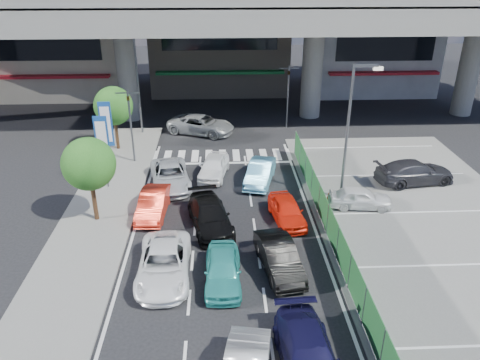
{
  "coord_description": "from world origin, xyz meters",
  "views": [
    {
      "loc": [
        -0.17,
        -18.56,
        13.13
      ],
      "look_at": [
        0.86,
        3.82,
        2.39
      ],
      "focal_mm": 35.0,
      "sensor_mm": 36.0,
      "label": 1
    }
  ],
  "objects_px": {
    "signboard_near": "(103,142)",
    "kei_truck_front_right": "(260,173)",
    "signboard_far": "(106,126)",
    "sedan_black_mid": "(210,216)",
    "parked_sedan_dgrey": "(415,172)",
    "hatch_black_mid_right": "(279,257)",
    "taxi_teal_mid": "(223,269)",
    "wagon_silver_front_left": "(170,176)",
    "street_lamp_left": "(139,76)",
    "traffic_light_left": "(129,109)",
    "sedan_white_mid_left": "(164,264)",
    "taxi_orange_right": "(287,211)",
    "tree_near": "(89,164)",
    "minivan_navy_back": "(308,357)",
    "crossing_wagon_silver": "(201,125)",
    "parked_sedan_white": "(360,198)",
    "traffic_cone": "(329,195)",
    "street_lamp_right": "(351,122)",
    "traffic_light_right": "(288,81)",
    "tree_far": "(113,106)",
    "taxi_orange_left": "(153,204)",
    "sedan_white_front_mid": "(214,167)"
  },
  "relations": [
    {
      "from": "taxi_orange_left",
      "to": "wagon_silver_front_left",
      "type": "xyz_separation_m",
      "value": [
        0.63,
        3.6,
        0.02
      ]
    },
    {
      "from": "traffic_light_right",
      "to": "parked_sedan_white",
      "type": "height_order",
      "value": "traffic_light_right"
    },
    {
      "from": "signboard_far",
      "to": "sedan_black_mid",
      "type": "xyz_separation_m",
      "value": [
        6.83,
        -7.94,
        -2.37
      ]
    },
    {
      "from": "signboard_far",
      "to": "taxi_teal_mid",
      "type": "relative_size",
      "value": 1.19
    },
    {
      "from": "wagon_silver_front_left",
      "to": "parked_sedan_white",
      "type": "distance_m",
      "value": 11.62
    },
    {
      "from": "sedan_white_front_mid",
      "to": "parked_sedan_dgrey",
      "type": "distance_m",
      "value": 12.84
    },
    {
      "from": "tree_far",
      "to": "parked_sedan_white",
      "type": "height_order",
      "value": "tree_far"
    },
    {
      "from": "signboard_far",
      "to": "taxi_orange_left",
      "type": "xyz_separation_m",
      "value": [
        3.64,
        -6.43,
        -2.39
      ]
    },
    {
      "from": "signboard_far",
      "to": "street_lamp_left",
      "type": "bearing_deg",
      "value": 79.69
    },
    {
      "from": "traffic_light_right",
      "to": "parked_sedan_dgrey",
      "type": "distance_m",
      "value": 13.38
    },
    {
      "from": "taxi_orange_right",
      "to": "traffic_light_left",
      "type": "bearing_deg",
      "value": 131.1
    },
    {
      "from": "hatch_black_mid_right",
      "to": "parked_sedan_white",
      "type": "distance_m",
      "value": 7.79
    },
    {
      "from": "street_lamp_right",
      "to": "sedan_white_mid_left",
      "type": "xyz_separation_m",
      "value": [
        -9.96,
        -7.16,
        -4.08
      ]
    },
    {
      "from": "wagon_silver_front_left",
      "to": "kei_truck_front_right",
      "type": "height_order",
      "value": "same"
    },
    {
      "from": "minivan_navy_back",
      "to": "crossing_wagon_silver",
      "type": "height_order",
      "value": "crossing_wagon_silver"
    },
    {
      "from": "wagon_silver_front_left",
      "to": "street_lamp_left",
      "type": "bearing_deg",
      "value": 96.92
    },
    {
      "from": "taxi_orange_left",
      "to": "sedan_black_mid",
      "type": "relative_size",
      "value": 0.86
    },
    {
      "from": "traffic_light_left",
      "to": "sedan_white_mid_left",
      "type": "height_order",
      "value": "traffic_light_left"
    },
    {
      "from": "minivan_navy_back",
      "to": "taxi_orange_right",
      "type": "distance_m",
      "value": 10.33
    },
    {
      "from": "kei_truck_front_right",
      "to": "traffic_cone",
      "type": "height_order",
      "value": "kei_truck_front_right"
    },
    {
      "from": "tree_near",
      "to": "parked_sedan_dgrey",
      "type": "bearing_deg",
      "value": 11.25
    },
    {
      "from": "tree_far",
      "to": "hatch_black_mid_right",
      "type": "relative_size",
      "value": 1.15
    },
    {
      "from": "traffic_light_right",
      "to": "crossing_wagon_silver",
      "type": "height_order",
      "value": "traffic_light_right"
    },
    {
      "from": "hatch_black_mid_right",
      "to": "kei_truck_front_right",
      "type": "height_order",
      "value": "same"
    },
    {
      "from": "parked_sedan_dgrey",
      "to": "taxi_orange_right",
      "type": "bearing_deg",
      "value": 107.29
    },
    {
      "from": "kei_truck_front_right",
      "to": "taxi_orange_right",
      "type": "bearing_deg",
      "value": -63.22
    },
    {
      "from": "signboard_near",
      "to": "kei_truck_front_right",
      "type": "relative_size",
      "value": 1.12
    },
    {
      "from": "sedan_black_mid",
      "to": "taxi_teal_mid",
      "type": "bearing_deg",
      "value": -94.66
    },
    {
      "from": "minivan_navy_back",
      "to": "sedan_black_mid",
      "type": "distance_m",
      "value": 10.47
    },
    {
      "from": "sedan_black_mid",
      "to": "parked_sedan_white",
      "type": "distance_m",
      "value": 8.72
    },
    {
      "from": "tree_near",
      "to": "taxi_teal_mid",
      "type": "bearing_deg",
      "value": -39.74
    },
    {
      "from": "signboard_near",
      "to": "crossing_wagon_silver",
      "type": "height_order",
      "value": "signboard_near"
    },
    {
      "from": "taxi_orange_left",
      "to": "sedan_black_mid",
      "type": "distance_m",
      "value": 3.53
    },
    {
      "from": "sedan_white_mid_left",
      "to": "wagon_silver_front_left",
      "type": "relative_size",
      "value": 1.0
    },
    {
      "from": "signboard_far",
      "to": "taxi_orange_right",
      "type": "height_order",
      "value": "signboard_far"
    },
    {
      "from": "traffic_light_right",
      "to": "minivan_navy_back",
      "type": "bearing_deg",
      "value": -96.14
    },
    {
      "from": "traffic_light_left",
      "to": "tree_near",
      "type": "bearing_deg",
      "value": -95.71
    },
    {
      "from": "minivan_navy_back",
      "to": "crossing_wagon_silver",
      "type": "distance_m",
      "value": 25.03
    },
    {
      "from": "hatch_black_mid_right",
      "to": "taxi_orange_left",
      "type": "distance_m",
      "value": 8.41
    },
    {
      "from": "sedan_white_mid_left",
      "to": "wagon_silver_front_left",
      "type": "bearing_deg",
      "value": 91.87
    },
    {
      "from": "sedan_white_front_mid",
      "to": "parked_sedan_white",
      "type": "distance_m",
      "value": 9.63
    },
    {
      "from": "parked_sedan_dgrey",
      "to": "hatch_black_mid_right",
      "type": "bearing_deg",
      "value": 122.94
    },
    {
      "from": "wagon_silver_front_left",
      "to": "parked_sedan_white",
      "type": "bearing_deg",
      "value": -27.1
    },
    {
      "from": "traffic_light_right",
      "to": "traffic_cone",
      "type": "bearing_deg",
      "value": -86.83
    },
    {
      "from": "signboard_far",
      "to": "sedan_black_mid",
      "type": "height_order",
      "value": "signboard_far"
    },
    {
      "from": "wagon_silver_front_left",
      "to": "kei_truck_front_right",
      "type": "bearing_deg",
      "value": -7.65
    },
    {
      "from": "signboard_near",
      "to": "sedan_black_mid",
      "type": "bearing_deg",
      "value": -37.55
    },
    {
      "from": "wagon_silver_front_left",
      "to": "traffic_cone",
      "type": "height_order",
      "value": "wagon_silver_front_left"
    },
    {
      "from": "traffic_light_right",
      "to": "street_lamp_left",
      "type": "relative_size",
      "value": 0.65
    },
    {
      "from": "minivan_navy_back",
      "to": "traffic_cone",
      "type": "xyz_separation_m",
      "value": [
        3.52,
        12.52,
        -0.29
      ]
    }
  ]
}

